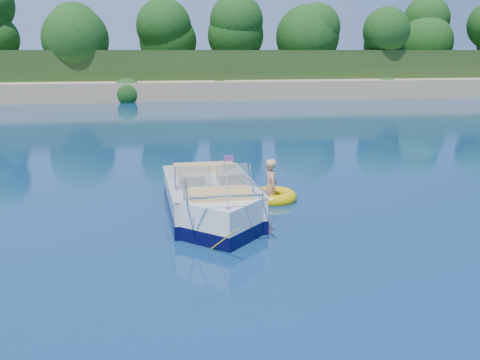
{
  "coord_description": "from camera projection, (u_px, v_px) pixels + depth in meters",
  "views": [
    {
      "loc": [
        -4.61,
        -8.52,
        3.94
      ],
      "look_at": [
        -2.33,
        4.01,
        0.85
      ],
      "focal_mm": 40.0,
      "sensor_mm": 36.0,
      "label": 1
    }
  ],
  "objects": [
    {
      "name": "ground",
      "position": [
        402.0,
        269.0,
        9.88
      ],
      "size": [
        160.0,
        160.0,
        0.0
      ],
      "primitive_type": "plane",
      "color": "#0A254B",
      "rests_on": "ground"
    },
    {
      "name": "shoreline",
      "position": [
        176.0,
        74.0,
        70.62
      ],
      "size": [
        170.0,
        59.0,
        6.0
      ],
      "color": "#9E7C5B",
      "rests_on": "ground"
    },
    {
      "name": "treeline",
      "position": [
        192.0,
        32.0,
        47.79
      ],
      "size": [
        150.0,
        7.12,
        8.19
      ],
      "color": "black",
      "rests_on": "ground"
    },
    {
      "name": "motorboat",
      "position": [
        212.0,
        202.0,
        12.91
      ],
      "size": [
        2.12,
        5.77,
        1.92
      ],
      "rotation": [
        0.0,
        0.0,
        0.02
      ],
      "color": "silver",
      "rests_on": "ground"
    },
    {
      "name": "tow_tube",
      "position": [
        272.0,
        197.0,
        14.47
      ],
      "size": [
        1.35,
        1.35,
        0.35
      ],
      "rotation": [
        0.0,
        0.0,
        -0.02
      ],
      "color": "#E1B806",
      "rests_on": "ground"
    },
    {
      "name": "boy",
      "position": [
        270.0,
        201.0,
        14.42
      ],
      "size": [
        0.43,
        0.87,
        1.68
      ],
      "primitive_type": "imported",
      "rotation": [
        0.0,
        -0.17,
        1.62
      ],
      "color": "tan",
      "rests_on": "ground"
    }
  ]
}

